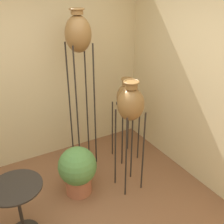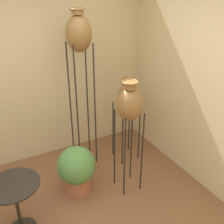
{
  "view_description": "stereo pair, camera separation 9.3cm",
  "coord_description": "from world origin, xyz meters",
  "px_view_note": "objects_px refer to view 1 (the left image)",
  "views": [
    {
      "loc": [
        -0.63,
        -1.7,
        2.41
      ],
      "look_at": [
        0.92,
        1.0,
        0.89
      ],
      "focal_mm": 42.0,
      "sensor_mm": 36.0,
      "label": 1
    },
    {
      "loc": [
        -0.55,
        -1.75,
        2.41
      ],
      "look_at": [
        0.92,
        1.0,
        0.89
      ],
      "focal_mm": 42.0,
      "sensor_mm": 36.0,
      "label": 2
    }
  ],
  "objects_px": {
    "vase_stand_short": "(126,99)",
    "potted_plant": "(78,169)",
    "vase_stand_tall": "(78,38)",
    "vase_stand_medium": "(131,106)",
    "side_table": "(18,199)"
  },
  "relations": [
    {
      "from": "side_table",
      "to": "potted_plant",
      "type": "xyz_separation_m",
      "value": [
        0.76,
        0.28,
        -0.12
      ]
    },
    {
      "from": "vase_stand_medium",
      "to": "side_table",
      "type": "distance_m",
      "value": 1.54
    },
    {
      "from": "vase_stand_tall",
      "to": "side_table",
      "type": "bearing_deg",
      "value": -142.19
    },
    {
      "from": "vase_stand_short",
      "to": "vase_stand_medium",
      "type": "bearing_deg",
      "value": -118.74
    },
    {
      "from": "vase_stand_short",
      "to": "potted_plant",
      "type": "relative_size",
      "value": 1.97
    },
    {
      "from": "side_table",
      "to": "potted_plant",
      "type": "height_order",
      "value": "potted_plant"
    },
    {
      "from": "vase_stand_short",
      "to": "potted_plant",
      "type": "height_order",
      "value": "vase_stand_short"
    },
    {
      "from": "vase_stand_tall",
      "to": "potted_plant",
      "type": "distance_m",
      "value": 1.62
    },
    {
      "from": "vase_stand_short",
      "to": "potted_plant",
      "type": "bearing_deg",
      "value": -158.65
    },
    {
      "from": "vase_stand_short",
      "to": "side_table",
      "type": "distance_m",
      "value": 1.88
    },
    {
      "from": "vase_stand_medium",
      "to": "side_table",
      "type": "height_order",
      "value": "vase_stand_medium"
    },
    {
      "from": "vase_stand_medium",
      "to": "potted_plant",
      "type": "xyz_separation_m",
      "value": [
        -0.61,
        0.22,
        -0.82
      ]
    },
    {
      "from": "vase_stand_tall",
      "to": "side_table",
      "type": "xyz_separation_m",
      "value": [
        -1.11,
        -0.86,
        -1.35
      ]
    },
    {
      "from": "vase_stand_tall",
      "to": "potted_plant",
      "type": "relative_size",
      "value": 3.35
    },
    {
      "from": "vase_stand_short",
      "to": "potted_plant",
      "type": "distance_m",
      "value": 1.17
    }
  ]
}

